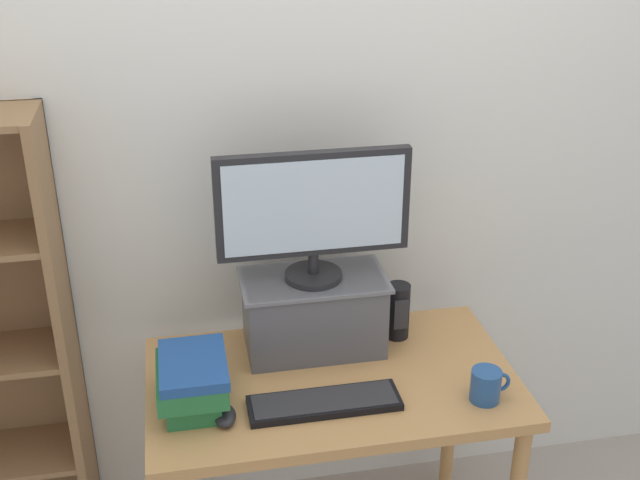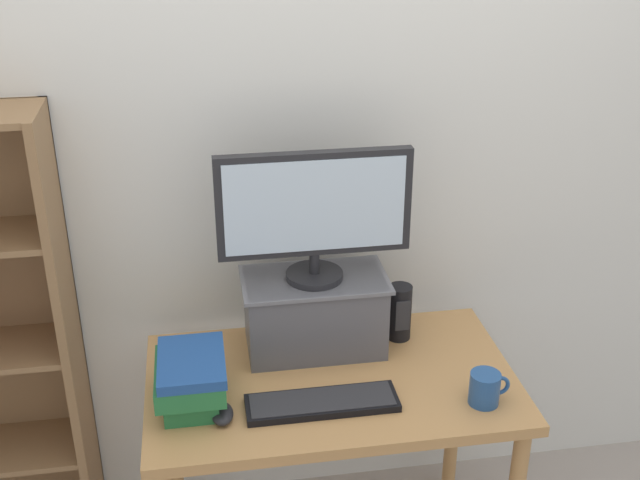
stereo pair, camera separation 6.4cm
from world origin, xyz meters
name	(u,v)px [view 2 (the right image)]	position (x,y,z in m)	size (l,w,h in m)	color
back_wall	(308,164)	(0.00, 0.47, 1.30)	(7.00, 0.08, 2.60)	silver
desk	(331,404)	(0.00, 0.00, 0.67)	(1.12, 0.66, 0.78)	#B7844C
riser_box	(315,311)	(-0.02, 0.18, 0.91)	(0.46, 0.26, 0.25)	#515156
computer_monitor	(314,210)	(-0.02, 0.18, 1.26)	(0.59, 0.18, 0.41)	black
keyboard	(322,403)	(-0.05, -0.14, 0.79)	(0.44, 0.13, 0.02)	black
computer_mouse	(222,414)	(-0.34, -0.15, 0.79)	(0.06, 0.10, 0.04)	black
book_stack	(191,378)	(-0.42, -0.06, 0.86)	(0.20, 0.26, 0.16)	#236B38
coffee_mug	(485,388)	(0.42, -0.20, 0.83)	(0.12, 0.09, 0.10)	#234C84
desk_speaker	(400,312)	(0.26, 0.19, 0.87)	(0.08, 0.08, 0.19)	black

